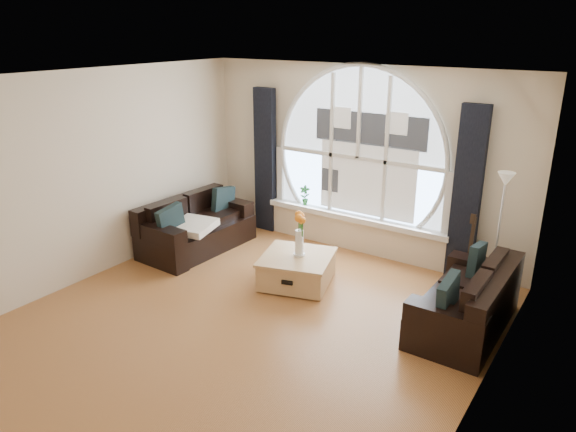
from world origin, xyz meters
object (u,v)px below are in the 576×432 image
(sofa_right, at_px, (466,296))
(guitar, at_px, (471,252))
(sofa_left, at_px, (197,224))
(vase_flowers, at_px, (299,227))
(potted_plant, at_px, (305,195))
(floor_lamp, at_px, (498,237))
(coffee_chest, at_px, (297,268))

(sofa_right, xyz_separation_m, guitar, (-0.23, 0.94, 0.13))
(sofa_left, height_order, sofa_right, sofa_left)
(sofa_left, xyz_separation_m, vase_flowers, (1.89, -0.11, 0.38))
(sofa_left, bearing_deg, potted_plant, 51.83)
(vase_flowers, xyz_separation_m, floor_lamp, (2.18, 1.00, 0.02))
(vase_flowers, distance_m, floor_lamp, 2.40)
(coffee_chest, xyz_separation_m, potted_plant, (-0.78, 1.42, 0.49))
(sofa_right, height_order, potted_plant, potted_plant)
(sofa_left, bearing_deg, guitar, 15.87)
(sofa_left, relative_size, potted_plant, 5.59)
(coffee_chest, height_order, potted_plant, potted_plant)
(floor_lamp, bearing_deg, coffee_chest, -154.95)
(sofa_left, xyz_separation_m, sofa_right, (4.01, -0.03, 0.00))
(floor_lamp, relative_size, guitar, 1.51)
(sofa_right, xyz_separation_m, potted_plant, (-2.91, 1.31, 0.30))
(sofa_right, xyz_separation_m, vase_flowers, (-2.11, -0.09, 0.38))
(vase_flowers, bearing_deg, guitar, 28.55)
(floor_lamp, xyz_separation_m, guitar, (-0.29, 0.02, -0.27))
(floor_lamp, bearing_deg, vase_flowers, -155.28)
(floor_lamp, height_order, guitar, floor_lamp)
(sofa_left, relative_size, floor_lamp, 1.08)
(sofa_right, distance_m, guitar, 0.98)
(sofa_left, relative_size, guitar, 1.63)
(sofa_right, distance_m, vase_flowers, 2.15)
(sofa_left, height_order, vase_flowers, vase_flowers)
(guitar, xyz_separation_m, potted_plant, (-2.69, 0.37, 0.17))
(potted_plant, bearing_deg, floor_lamp, -7.50)
(guitar, height_order, potted_plant, guitar)
(vase_flowers, distance_m, potted_plant, 1.61)
(vase_flowers, height_order, floor_lamp, floor_lamp)
(sofa_right, distance_m, coffee_chest, 2.14)
(coffee_chest, height_order, vase_flowers, vase_flowers)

